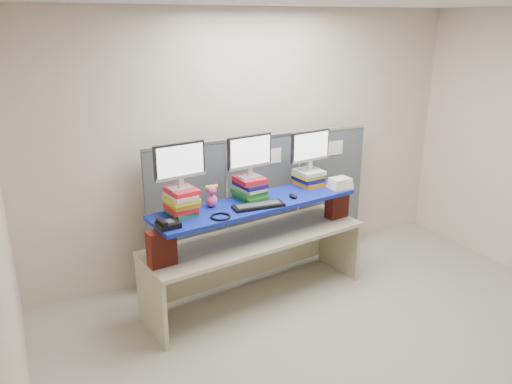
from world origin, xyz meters
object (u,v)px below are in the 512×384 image
blue_board (256,204)px  desk_phone (167,224)px  monitor_right (310,148)px  keyboard (258,206)px  desk (256,249)px  monitor_center (250,154)px  monitor_left (180,163)px

blue_board → desk_phone: size_ratio=10.43×
monitor_right → desk_phone: (-1.65, -0.43, -0.37)m
monitor_right → keyboard: (-0.76, -0.34, -0.38)m
desk → keyboard: 0.52m
keyboard → monitor_center: bearing=86.8°
desk → desk_phone: desk_phone is taller
monitor_center → monitor_left: bearing=-180.0°
desk_phone → monitor_left: bearing=42.8°
monitor_right → monitor_center: bearing=180.0°
blue_board → monitor_center: size_ratio=4.36×
keyboard → desk_phone: (-0.89, -0.09, 0.01)m
monitor_right → keyboard: size_ratio=0.95×
monitor_right → keyboard: bearing=-163.0°
blue_board → monitor_center: (-0.01, 0.12, 0.46)m
blue_board → monitor_right: size_ratio=4.36×
desk → monitor_right: (0.72, 0.21, 0.89)m
monitor_center → monitor_right: monitor_center is taller
monitor_left → monitor_right: 1.45m
desk → monitor_center: monitor_center is taller
blue_board → desk_phone: bearing=-173.9°
monitor_left → desk_phone: size_ratio=2.39×
monitor_left → keyboard: monitor_left is taller
monitor_center → blue_board: bearing=-93.6°
monitor_center → desk: bearing=-93.6°
monitor_center → desk_phone: (-0.92, -0.34, -0.42)m
monitor_right → keyboard: monitor_right is taller
keyboard → desk_phone: bearing=-170.1°
blue_board → keyboard: bearing=-114.4°
monitor_center → keyboard: (-0.03, -0.25, -0.43)m
monitor_left → monitor_center: size_ratio=1.00×
monitor_right → desk_phone: 1.74m
monitor_right → keyboard: 0.92m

